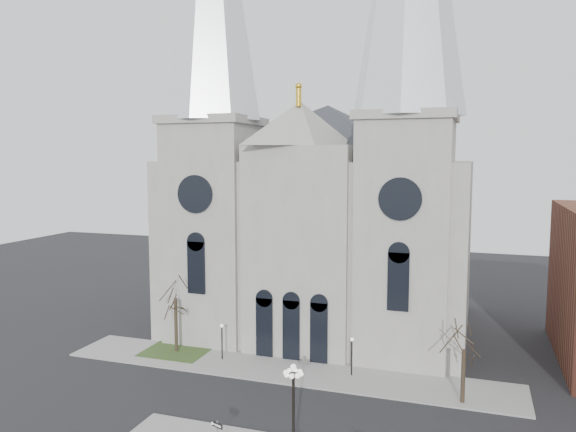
% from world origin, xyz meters
% --- Properties ---
extents(ground, '(160.00, 160.00, 0.00)m').
position_xyz_m(ground, '(0.00, 0.00, 0.00)').
color(ground, black).
rests_on(ground, ground).
extents(sidewalk_far, '(40.00, 6.00, 0.14)m').
position_xyz_m(sidewalk_far, '(0.00, 11.00, 0.07)').
color(sidewalk_far, gray).
rests_on(sidewalk_far, ground).
extents(grass_patch, '(6.00, 5.00, 0.18)m').
position_xyz_m(grass_patch, '(-11.00, 12.00, 0.09)').
color(grass_patch, '#364D21').
rests_on(grass_patch, ground).
extents(cathedral, '(33.00, 26.66, 54.00)m').
position_xyz_m(cathedral, '(0.00, 22.86, 18.48)').
color(cathedral, gray).
rests_on(cathedral, ground).
extents(tree_left, '(3.20, 3.20, 7.50)m').
position_xyz_m(tree_left, '(-11.00, 12.00, 5.58)').
color(tree_left, black).
rests_on(tree_left, ground).
extents(tree_right, '(3.20, 3.20, 6.00)m').
position_xyz_m(tree_right, '(15.00, 9.00, 4.47)').
color(tree_right, black).
rests_on(tree_right, ground).
extents(ped_lamp_left, '(0.32, 0.32, 3.26)m').
position_xyz_m(ped_lamp_left, '(-6.00, 11.50, 2.33)').
color(ped_lamp_left, black).
rests_on(ped_lamp_left, sidewalk_far).
extents(ped_lamp_right, '(0.32, 0.32, 3.26)m').
position_xyz_m(ped_lamp_right, '(6.00, 11.50, 2.33)').
color(ped_lamp_right, black).
rests_on(ped_lamp_right, sidewalk_far).
extents(globe_lamp, '(1.38, 1.38, 5.90)m').
position_xyz_m(globe_lamp, '(5.37, -2.40, 3.85)').
color(globe_lamp, black).
rests_on(globe_lamp, sidewalk_near).
extents(one_way_sign, '(0.91, 0.38, 2.18)m').
position_xyz_m(one_way_sign, '(0.86, -3.65, 1.62)').
color(one_way_sign, slate).
rests_on(one_way_sign, sidewalk_near).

